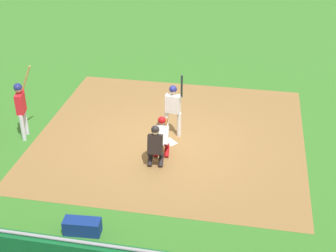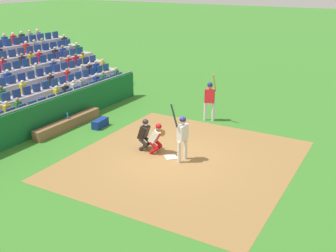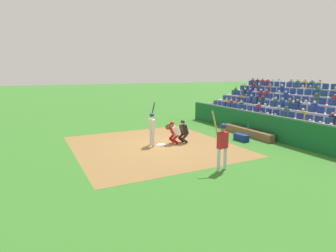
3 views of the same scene
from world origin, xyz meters
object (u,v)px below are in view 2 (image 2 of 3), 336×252
Objects in this scene: home_plate_marker at (171,157)px; catcher_crouching at (157,136)px; dugout_bench at (68,123)px; on_deck_batter at (210,97)px; batter_at_plate at (182,134)px; water_bottle_on_bench at (68,116)px; equipment_duffel_bag at (100,123)px; home_plate_umpire at (145,133)px.

catcher_crouching is (-0.06, -0.67, 0.69)m from home_plate_marker.
on_deck_batter is (-4.13, 5.12, 0.97)m from dugout_bench.
batter_at_plate reaches higher than catcher_crouching.
batter_at_plate is at bearing 12.32° from on_deck_batter.
home_plate_marker is 0.19× the size of on_deck_batter.
on_deck_batter is (-4.61, -1.01, 0.09)m from batter_at_plate.
water_bottle_on_bench reaches higher than dugout_bench.
catcher_crouching reaches higher than water_bottle_on_bench.
home_plate_umpire is at bearing 66.20° from equipment_duffel_bag.
water_bottle_on_bench is at bearing -94.10° from home_plate_umpire.
on_deck_batter reaches higher than dugout_bench.
equipment_duffel_bag is at bearing 123.09° from water_bottle_on_bench.
water_bottle_on_bench is (-0.31, -4.37, -0.13)m from home_plate_umpire.
batter_at_plate reaches higher than home_plate_umpire.
home_plate_marker is at bearing 84.43° from home_plate_umpire.
equipment_duffel_bag is (-0.79, 1.21, -0.39)m from water_bottle_on_bench.
batter_at_plate is at bearing 70.77° from equipment_duffel_bag.
catcher_crouching is 4.99m from dugout_bench.
catcher_crouching reaches higher than equipment_duffel_bag.
dugout_bench is at bearing -94.53° from batter_at_plate.
dugout_bench is 1.66× the size of on_deck_batter.
catcher_crouching is 4.98m from water_bottle_on_bench.
home_plate_marker is 4.60m from equipment_duffel_bag.
batter_at_plate is 0.96× the size of on_deck_batter.
catcher_crouching is at bearing 68.12° from equipment_duffel_bag.
equipment_duffel_bag is (-1.22, -4.43, 0.17)m from home_plate_marker.
home_plate_marker is 5.64m from dugout_bench.
home_plate_umpire is at bearing -96.05° from batter_at_plate.
on_deck_batter is (-4.49, 0.17, 0.48)m from catcher_crouching.
home_plate_marker is 1.45m from home_plate_umpire.
on_deck_batter reaches higher than home_plate_umpire.
home_plate_umpire is 4.78× the size of water_bottle_on_bench.
water_bottle_on_bench is at bearing -94.43° from home_plate_marker.
home_plate_marker is at bearing 69.95° from equipment_duffel_bag.
water_bottle_on_bench is at bearing -94.39° from catcher_crouching.
home_plate_marker is 0.34× the size of home_plate_umpire.
home_plate_umpire reaches higher than equipment_duffel_bag.
dugout_bench is (-0.30, -4.35, -0.49)m from home_plate_umpire.
batter_at_plate is 4.72m from on_deck_batter.
home_plate_marker is 5.68m from water_bottle_on_bench.
home_plate_umpire reaches higher than water_bottle_on_bench.
equipment_duffel_bag is 5.24m from on_deck_batter.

